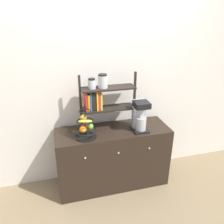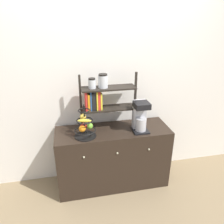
% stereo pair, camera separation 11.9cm
% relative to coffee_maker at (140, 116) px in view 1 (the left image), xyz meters
% --- Properties ---
extents(ground_plane, '(12.00, 12.00, 0.00)m').
position_rel_coffee_maker_xyz_m(ground_plane, '(-0.31, -0.17, -0.97)').
color(ground_plane, '#847051').
extents(wall_back, '(7.00, 0.05, 2.60)m').
position_rel_coffee_maker_xyz_m(wall_back, '(-0.31, 0.35, 0.33)').
color(wall_back, silver).
rests_on(wall_back, ground_plane).
extents(sideboard, '(1.38, 0.50, 0.79)m').
position_rel_coffee_maker_xyz_m(sideboard, '(-0.31, 0.06, -0.57)').
color(sideboard, black).
rests_on(sideboard, ground_plane).
extents(coffee_maker, '(0.18, 0.21, 0.37)m').
position_rel_coffee_maker_xyz_m(coffee_maker, '(0.00, 0.00, 0.00)').
color(coffee_maker, black).
rests_on(coffee_maker, sideboard).
extents(fruit_stand, '(0.24, 0.24, 0.39)m').
position_rel_coffee_maker_xyz_m(fruit_stand, '(-0.65, -0.02, -0.05)').
color(fruit_stand, black).
rests_on(fruit_stand, sideboard).
extents(shelf_hutch, '(0.67, 0.20, 0.68)m').
position_rel_coffee_maker_xyz_m(shelf_hutch, '(-0.44, 0.14, 0.24)').
color(shelf_hutch, black).
rests_on(shelf_hutch, sideboard).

